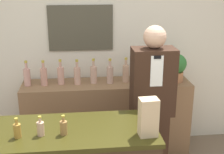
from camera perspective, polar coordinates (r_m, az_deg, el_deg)
back_wall at (r=3.90m, az=-3.29°, el=6.08°), size 5.20×0.09×2.70m
back_shelf at (r=3.92m, az=-0.94°, el=-7.53°), size 2.02×0.47×0.94m
shopkeeper at (r=3.28m, az=7.27°, el=-5.64°), size 0.43×0.27×1.72m
potted_plant at (r=3.81m, az=11.73°, el=1.90°), size 0.23×0.23×0.34m
paper_bag at (r=2.48m, az=6.67°, el=-7.33°), size 0.15×0.12×0.31m
counter_bottle_1 at (r=2.59m, az=-16.93°, el=-9.29°), size 0.06×0.06×0.17m
counter_bottle_2 at (r=2.57m, az=-12.93°, el=-9.11°), size 0.06×0.06×0.17m
counter_bottle_3 at (r=2.55m, az=-8.83°, el=-9.07°), size 0.06×0.06×0.17m
shelf_bottle_0 at (r=3.75m, az=-15.27°, el=0.12°), size 0.08×0.08×0.30m
shelf_bottle_1 at (r=3.71m, az=-12.34°, el=0.19°), size 0.08×0.08×0.30m
shelf_bottle_2 at (r=3.71m, az=-9.35°, el=0.38°), size 0.08×0.08×0.30m
shelf_bottle_3 at (r=3.68m, az=-6.37°, el=0.37°), size 0.08×0.08×0.30m
shelf_bottle_4 at (r=3.71m, az=-3.38°, el=0.56°), size 0.08×0.08×0.30m
shelf_bottle_5 at (r=3.70m, az=-0.36°, el=0.56°), size 0.08×0.08×0.30m
shelf_bottle_6 at (r=3.75m, az=2.53°, el=0.79°), size 0.08×0.08×0.30m
shelf_bottle_7 at (r=3.78m, az=5.43°, el=0.89°), size 0.08×0.08×0.30m
shelf_bottle_8 at (r=3.82m, az=8.27°, el=0.96°), size 0.08×0.08×0.30m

